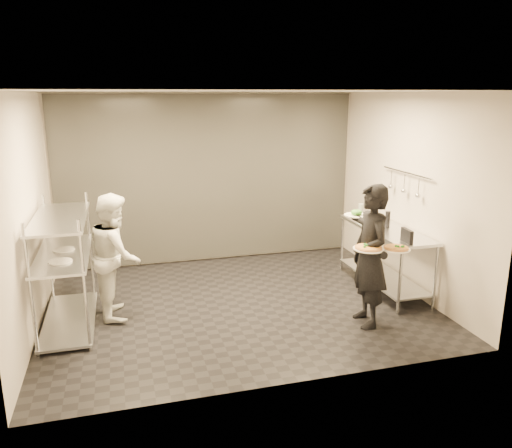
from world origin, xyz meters
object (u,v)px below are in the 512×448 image
object	(u,v)px
bottle_dark	(388,220)
prep_counter	(385,247)
pass_rack	(64,265)
salad_plate	(356,214)
waiter	(370,256)
pizza_plate_far	(396,248)
chef	(116,255)
pos_monitor	(407,236)
bottle_green	(361,213)
bottle_clear	(360,209)
pizza_plate_near	(369,248)

from	to	relation	value
bottle_dark	prep_counter	bearing A→B (deg)	172.47
pass_rack	salad_plate	xyz separation A→B (m)	(3.51, -0.66, 0.56)
prep_counter	waiter	bearing A→B (deg)	-128.36
salad_plate	prep_counter	bearing A→B (deg)	39.03
pizza_plate_far	bottle_dark	xyz separation A→B (m)	(0.61, 1.25, -0.00)
chef	bottle_dark	distance (m)	3.75
prep_counter	pos_monitor	bearing A→B (deg)	-99.46
bottle_green	bottle_dark	distance (m)	0.48
waiter	salad_plate	distance (m)	0.56
prep_counter	pos_monitor	size ratio (longest dim) A/B	7.37
waiter	bottle_clear	xyz separation A→B (m)	(0.78, 1.79, 0.13)
pass_rack	waiter	bearing A→B (deg)	-15.47
pizza_plate_near	bottle_green	bearing A→B (deg)	65.97
salad_plate	pos_monitor	xyz separation A→B (m)	(0.70, -0.06, -0.32)
bottle_green	salad_plate	bearing A→B (deg)	-119.83
pizza_plate_far	chef	bearing A→B (deg)	156.17
salad_plate	bottle_clear	world-z (taller)	salad_plate
prep_counter	bottle_dark	size ratio (longest dim) A/B	7.59
bottle_dark	chef	bearing A→B (deg)	177.91
chef	bottle_dark	bearing A→B (deg)	-92.74
bottle_clear	waiter	bearing A→B (deg)	-113.56
pizza_plate_far	bottle_clear	distance (m)	2.13
pass_rack	pizza_plate_far	distance (m)	3.95
salad_plate	chef	bearing A→B (deg)	164.70
pizza_plate_far	waiter	bearing A→B (deg)	125.14
pass_rack	pizza_plate_near	bearing A→B (deg)	-18.93
bottle_clear	chef	bearing A→B (deg)	-169.88
pass_rack	bottle_green	size ratio (longest dim) A/B	5.98
pizza_plate_near	pass_rack	bearing A→B (deg)	161.07
chef	pizza_plate_far	bearing A→B (deg)	-114.48
pass_rack	salad_plate	size ratio (longest dim) A/B	5.29
pos_monitor	bottle_dark	bearing A→B (deg)	82.69
pass_rack	salad_plate	bearing A→B (deg)	-10.64
waiter	pizza_plate_near	distance (m)	0.29
pizza_plate_near	bottle_clear	size ratio (longest dim) A/B	2.03
pizza_plate_near	bottle_clear	world-z (taller)	bottle_clear
bottle_clear	bottle_dark	distance (m)	0.80
pos_monitor	bottle_clear	world-z (taller)	same
pass_rack	pizza_plate_far	size ratio (longest dim) A/B	4.93
salad_plate	bottle_clear	size ratio (longest dim) A/B	1.72
pizza_plate_near	pos_monitor	xyz separation A→B (m)	(0.79, 0.46, -0.04)
waiter	pizza_plate_far	size ratio (longest dim) A/B	5.40
pass_rack	bottle_green	bearing A→B (deg)	6.05
prep_counter	bottle_clear	xyz separation A→B (m)	(-0.00, 0.80, 0.38)
salad_plate	pos_monitor	distance (m)	0.77
salad_plate	pos_monitor	size ratio (longest dim) A/B	1.24
bottle_dark	bottle_clear	bearing A→B (deg)	91.06
waiter	bottle_green	distance (m)	1.55
waiter	pizza_plate_far	xyz separation A→B (m)	(0.19, -0.27, 0.17)
prep_counter	pizza_plate_far	bearing A→B (deg)	-115.37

